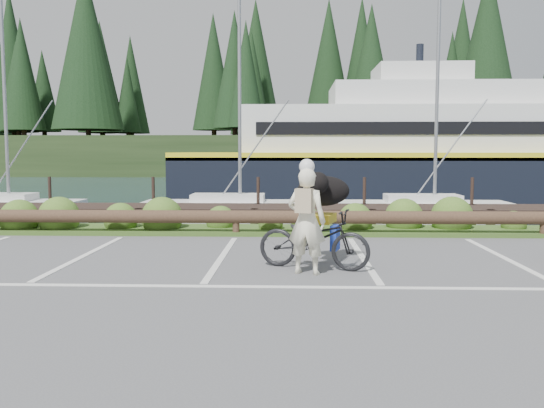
# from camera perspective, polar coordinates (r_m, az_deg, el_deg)

# --- Properties ---
(ground) EXTENTS (72.00, 72.00, 0.00)m
(ground) POSITION_cam_1_polar(r_m,az_deg,el_deg) (8.87, -6.53, -7.53)
(ground) COLOR #4E4F51
(harbor_backdrop) EXTENTS (170.00, 160.00, 30.00)m
(harbor_backdrop) POSITION_cam_1_polar(r_m,az_deg,el_deg) (87.05, 1.47, 3.91)
(harbor_backdrop) COLOR #182D3A
(harbor_backdrop) RESTS_ON ground
(vegetation_strip) EXTENTS (34.00, 1.60, 0.10)m
(vegetation_strip) POSITION_cam_1_polar(r_m,az_deg,el_deg) (14.04, -3.30, -2.58)
(vegetation_strip) COLOR #3D5B21
(vegetation_strip) RESTS_ON ground
(log_rail) EXTENTS (32.00, 0.30, 0.60)m
(log_rail) POSITION_cam_1_polar(r_m,az_deg,el_deg) (13.36, -3.58, -3.20)
(log_rail) COLOR #443021
(log_rail) RESTS_ON ground
(bicycle) EXTENTS (2.01, 1.20, 1.00)m
(bicycle) POSITION_cam_1_polar(r_m,az_deg,el_deg) (9.62, 4.16, -3.48)
(bicycle) COLOR black
(bicycle) RESTS_ON ground
(cyclist) EXTENTS (0.71, 0.57, 1.70)m
(cyclist) POSITION_cam_1_polar(r_m,az_deg,el_deg) (9.15, 3.45, -1.72)
(cyclist) COLOR white
(cyclist) RESTS_ON ground
(dog) EXTENTS (0.70, 1.01, 0.53)m
(dog) POSITION_cam_1_polar(r_m,az_deg,el_deg) (10.12, 5.09, 1.30)
(dog) COLOR black
(dog) RESTS_ON bicycle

